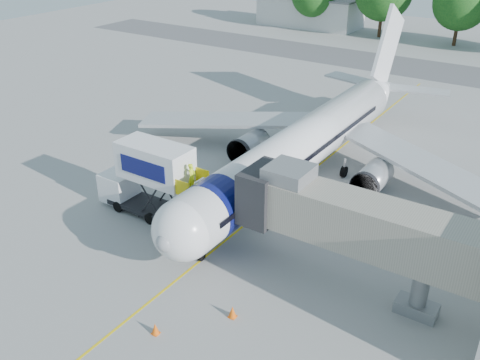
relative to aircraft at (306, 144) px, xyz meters
The scene contains 11 objects.
ground 5.07m from the aircraft, 90.00° to the right, with size 160.00×160.00×0.00m, color #9B9B99.
guidance_line 5.06m from the aircraft, 90.00° to the right, with size 0.15×70.00×0.01m, color yellow.
taxiway_strip 37.99m from the aircraft, 90.00° to the left, with size 120.00×10.00×0.01m, color #59595B.
aircraft is the anchor object (origin of this frame).
jet_bridge 13.77m from the aircraft, 54.30° to the right, with size 13.90×3.20×6.60m.
catering_hiloader 12.77m from the aircraft, 119.39° to the right, with size 8.50×2.44×5.50m.
ground_tug 19.83m from the aircraft, 89.42° to the right, with size 4.34×3.32×1.55m.
safety_cone_a 17.57m from the aircraft, 75.02° to the right, with size 0.44×0.44×0.70m.
safety_cone_b 20.25m from the aircraft, 84.47° to the right, with size 0.41×0.41×0.66m.
outbuilding_left 62.50m from the aircraft, 116.61° to the left, with size 18.40×8.40×5.30m.
tree_d 54.41m from the aircraft, 91.89° to the left, with size 8.40×8.40×10.70m.
Camera 1 is at (16.96, -30.71, 19.35)m, focal length 40.00 mm.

